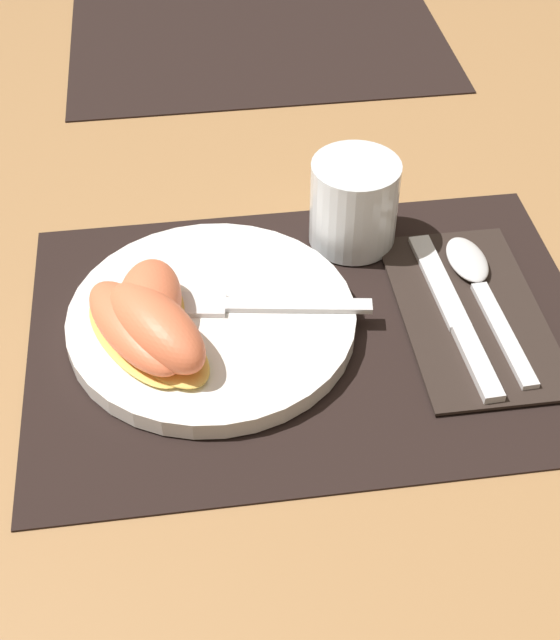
% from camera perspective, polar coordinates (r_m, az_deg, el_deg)
% --- Properties ---
extents(ground_plane, '(3.00, 3.00, 0.00)m').
position_cam_1_polar(ground_plane, '(0.75, 1.98, -0.79)').
color(ground_plane, '#A37547').
extents(placemat, '(0.47, 0.33, 0.00)m').
position_cam_1_polar(placemat, '(0.74, 1.98, -0.68)').
color(placemat, black).
rests_on(placemat, ground_plane).
extents(placemat_far, '(0.47, 0.33, 0.00)m').
position_cam_1_polar(placemat_far, '(1.17, -1.40, 17.55)').
color(placemat_far, black).
rests_on(placemat_far, ground_plane).
extents(plate, '(0.24, 0.24, 0.02)m').
position_cam_1_polar(plate, '(0.74, -4.38, 0.01)').
color(plate, white).
rests_on(plate, placemat).
extents(juice_glass, '(0.08, 0.08, 0.08)m').
position_cam_1_polar(juice_glass, '(0.81, 4.73, 7.18)').
color(juice_glass, silver).
rests_on(juice_glass, placemat).
extents(napkin, '(0.12, 0.21, 0.00)m').
position_cam_1_polar(napkin, '(0.77, 12.12, 0.44)').
color(napkin, '#2D231E').
rests_on(napkin, placemat).
extents(knife, '(0.03, 0.20, 0.01)m').
position_cam_1_polar(knife, '(0.76, 11.15, 0.27)').
color(knife, silver).
rests_on(knife, napkin).
extents(spoon, '(0.04, 0.18, 0.01)m').
position_cam_1_polar(spoon, '(0.80, 12.45, 2.64)').
color(spoon, silver).
rests_on(spoon, napkin).
extents(fork, '(0.20, 0.05, 0.00)m').
position_cam_1_polar(fork, '(0.74, -2.87, 0.97)').
color(fork, silver).
rests_on(fork, plate).
extents(citrus_wedge_0, '(0.06, 0.10, 0.04)m').
position_cam_1_polar(citrus_wedge_0, '(0.72, -8.31, 1.08)').
color(citrus_wedge_0, '#F7C656').
rests_on(citrus_wedge_0, plate).
extents(citrus_wedge_1, '(0.11, 0.14, 0.03)m').
position_cam_1_polar(citrus_wedge_1, '(0.71, -9.28, -0.58)').
color(citrus_wedge_1, '#F7C656').
rests_on(citrus_wedge_1, plate).
extents(citrus_wedge_2, '(0.11, 0.13, 0.04)m').
position_cam_1_polar(citrus_wedge_2, '(0.70, -7.91, -0.62)').
color(citrus_wedge_2, '#F7C656').
rests_on(citrus_wedge_2, plate).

